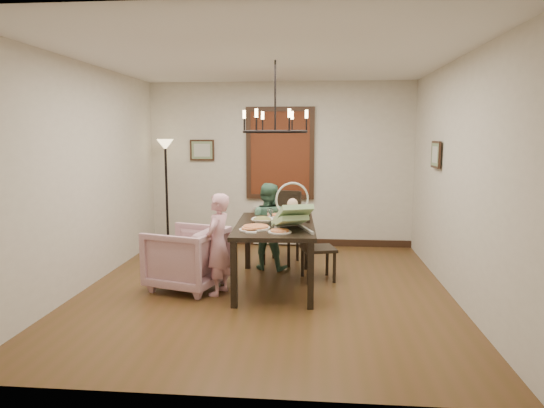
% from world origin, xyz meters
% --- Properties ---
extents(room_shell, '(4.51, 5.00, 2.81)m').
position_xyz_m(room_shell, '(0.00, 0.37, 1.40)').
color(room_shell, brown).
rests_on(room_shell, ground).
extents(dining_table, '(1.05, 1.76, 0.81)m').
position_xyz_m(dining_table, '(0.11, 0.17, 0.72)').
color(dining_table, black).
rests_on(dining_table, room_shell).
extents(chair_far, '(0.60, 0.60, 1.09)m').
position_xyz_m(chair_far, '(0.10, 1.32, 0.54)').
color(chair_far, black).
rests_on(chair_far, room_shell).
extents(chair_right, '(0.52, 0.52, 0.96)m').
position_xyz_m(chair_right, '(0.65, 0.50, 0.48)').
color(chair_right, black).
rests_on(chair_right, room_shell).
extents(armchair, '(1.06, 1.05, 0.78)m').
position_xyz_m(armchair, '(-0.98, -0.00, 0.39)').
color(armchair, '#D3A1A9').
rests_on(armchair, room_shell).
extents(elderly_woman, '(0.32, 0.42, 1.02)m').
position_xyz_m(elderly_woman, '(-0.55, -0.19, 0.51)').
color(elderly_woman, '#E4A1AF').
rests_on(elderly_woman, room_shell).
extents(seated_man, '(0.57, 0.48, 1.03)m').
position_xyz_m(seated_man, '(-0.07, 0.98, 0.51)').
color(seated_man, '#47775C').
rests_on(seated_man, room_shell).
extents(baby_bouncer, '(0.59, 0.70, 0.39)m').
position_xyz_m(baby_bouncer, '(0.34, -0.21, 1.00)').
color(baby_bouncer, '#A3D190').
rests_on(baby_bouncer, dining_table).
extents(salad_bowl, '(0.33, 0.33, 0.08)m').
position_xyz_m(salad_bowl, '(-0.05, 0.16, 0.85)').
color(salad_bowl, white).
rests_on(salad_bowl, dining_table).
extents(pizza_platter, '(0.34, 0.34, 0.04)m').
position_xyz_m(pizza_platter, '(-0.09, -0.19, 0.83)').
color(pizza_platter, tan).
rests_on(pizza_platter, dining_table).
extents(drinking_glass, '(0.06, 0.06, 0.13)m').
position_xyz_m(drinking_glass, '(0.27, 0.30, 0.87)').
color(drinking_glass, silver).
rests_on(drinking_glass, dining_table).
extents(window_blinds, '(1.00, 0.03, 1.40)m').
position_xyz_m(window_blinds, '(0.00, 2.46, 1.60)').
color(window_blinds, maroon).
rests_on(window_blinds, room_shell).
extents(radiator, '(0.92, 0.12, 0.62)m').
position_xyz_m(radiator, '(0.00, 2.48, 0.35)').
color(radiator, silver).
rests_on(radiator, room_shell).
extents(picture_back, '(0.42, 0.03, 0.36)m').
position_xyz_m(picture_back, '(-1.35, 2.47, 1.65)').
color(picture_back, black).
rests_on(picture_back, room_shell).
extents(picture_right, '(0.03, 0.42, 0.36)m').
position_xyz_m(picture_right, '(2.21, 0.90, 1.65)').
color(picture_right, black).
rests_on(picture_right, room_shell).
extents(floor_lamp, '(0.30, 0.30, 1.80)m').
position_xyz_m(floor_lamp, '(-1.90, 2.15, 0.90)').
color(floor_lamp, black).
rests_on(floor_lamp, room_shell).
extents(chandelier, '(0.80, 0.80, 0.04)m').
position_xyz_m(chandelier, '(0.11, 0.17, 1.95)').
color(chandelier, black).
rests_on(chandelier, room_shell).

